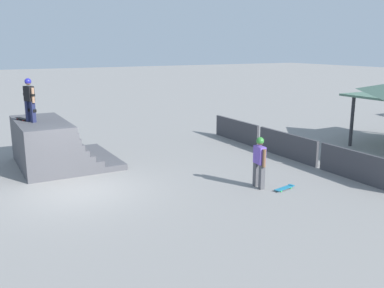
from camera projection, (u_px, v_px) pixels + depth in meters
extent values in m
plane|color=gray|center=(81.00, 191.00, 13.98)|extent=(160.00, 160.00, 0.00)
cube|color=#4C4C51|center=(68.00, 161.00, 17.24)|extent=(4.02, 3.63, 0.23)
cube|color=#4C4C51|center=(56.00, 157.00, 16.98)|extent=(4.02, 2.74, 0.23)
cube|color=#4C4C51|center=(51.00, 152.00, 16.86)|extent=(4.02, 2.42, 0.23)
cube|color=#4C4C51|center=(48.00, 146.00, 16.75)|extent=(4.02, 2.20, 0.23)
cube|color=#4C4C51|center=(45.00, 141.00, 16.66)|extent=(4.02, 2.05, 0.23)
cube|color=#4C4C51|center=(44.00, 135.00, 16.59)|extent=(4.02, 1.93, 0.23)
cube|color=#4C4C51|center=(42.00, 130.00, 16.52)|extent=(4.02, 1.86, 0.23)
cube|color=#4C4C51|center=(41.00, 124.00, 16.46)|extent=(4.02, 1.81, 0.23)
cylinder|color=silver|center=(64.00, 120.00, 16.86)|extent=(3.94, 0.07, 0.07)
cube|color=#1E2347|center=(33.00, 112.00, 16.05)|extent=(0.19, 0.19, 0.79)
cube|color=black|center=(34.00, 111.00, 16.06)|extent=(0.22, 0.19, 0.12)
cube|color=#1E2347|center=(28.00, 111.00, 16.26)|extent=(0.19, 0.19, 0.79)
cube|color=black|center=(29.00, 110.00, 16.28)|extent=(0.22, 0.19, 0.12)
cube|color=black|center=(29.00, 94.00, 16.00)|extent=(0.48, 0.36, 0.56)
cylinder|color=#A87A5B|center=(33.00, 95.00, 15.85)|extent=(0.14, 0.14, 0.56)
cylinder|color=black|center=(33.00, 95.00, 15.85)|extent=(0.21, 0.21, 0.08)
cylinder|color=#A87A5B|center=(25.00, 94.00, 16.18)|extent=(0.14, 0.14, 0.56)
cylinder|color=black|center=(25.00, 94.00, 16.18)|extent=(0.21, 0.21, 0.08)
sphere|color=#A87A5B|center=(28.00, 82.00, 15.91)|extent=(0.22, 0.22, 0.22)
sphere|color=#232399|center=(28.00, 81.00, 15.90)|extent=(0.24, 0.24, 0.24)
cylinder|color=red|center=(27.00, 120.00, 16.54)|extent=(0.06, 0.04, 0.05)
cylinder|color=red|center=(23.00, 120.00, 16.44)|extent=(0.06, 0.04, 0.05)
cylinder|color=red|center=(21.00, 118.00, 16.88)|extent=(0.06, 0.04, 0.05)
cylinder|color=red|center=(17.00, 119.00, 16.78)|extent=(0.06, 0.04, 0.05)
cube|color=black|center=(22.00, 118.00, 16.65)|extent=(0.84, 0.44, 0.02)
cube|color=black|center=(26.00, 119.00, 16.39)|extent=(0.15, 0.22, 0.02)
cube|color=#4C4C51|center=(256.00, 174.00, 14.45)|extent=(0.17, 0.17, 0.83)
cube|color=#4C4C51|center=(262.00, 177.00, 14.12)|extent=(0.17, 0.17, 0.83)
cube|color=#6B4CB7|center=(260.00, 155.00, 14.12)|extent=(0.47, 0.27, 0.59)
cylinder|color=brown|center=(255.00, 154.00, 14.39)|extent=(0.12, 0.12, 0.59)
cylinder|color=brown|center=(264.00, 158.00, 13.88)|extent=(0.12, 0.12, 0.59)
sphere|color=brown|center=(260.00, 142.00, 14.02)|extent=(0.23, 0.23, 0.23)
sphere|color=#337F33|center=(260.00, 141.00, 14.02)|extent=(0.26, 0.26, 0.26)
cylinder|color=green|center=(287.00, 187.00, 14.35)|extent=(0.04, 0.06, 0.05)
cylinder|color=green|center=(291.00, 188.00, 14.25)|extent=(0.04, 0.06, 0.05)
cylinder|color=green|center=(278.00, 190.00, 14.03)|extent=(0.04, 0.06, 0.05)
cylinder|color=green|center=(281.00, 191.00, 13.93)|extent=(0.04, 0.06, 0.05)
cube|color=teal|center=(284.00, 188.00, 14.13)|extent=(0.36, 0.84, 0.02)
cube|color=teal|center=(291.00, 185.00, 14.37)|extent=(0.22, 0.14, 0.02)
cube|color=#3D3D42|center=(236.00, 130.00, 21.32)|extent=(3.53, 0.12, 1.05)
cube|color=#3D3D42|center=(287.00, 145.00, 18.11)|extent=(3.53, 0.12, 1.05)
cube|color=#3D3D42|center=(359.00, 167.00, 14.91)|extent=(3.53, 0.12, 1.05)
cylinder|color=#2D2D33|center=(352.00, 121.00, 20.09)|extent=(0.16, 0.16, 2.36)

